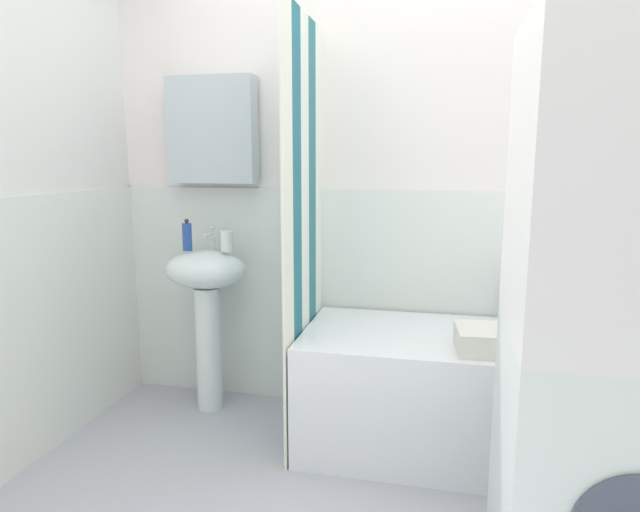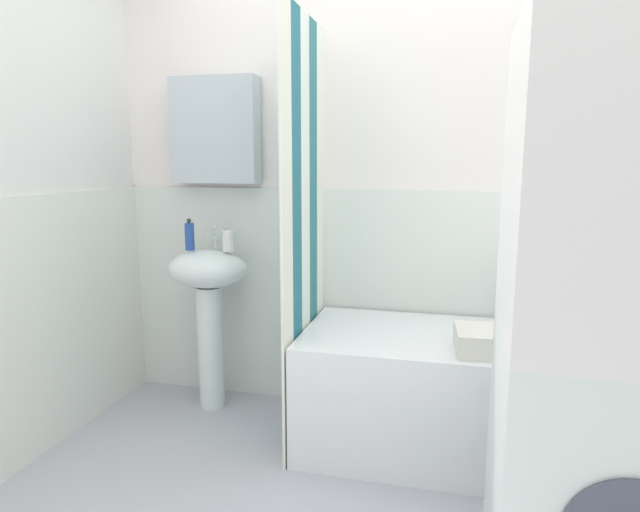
{
  "view_description": "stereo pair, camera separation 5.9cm",
  "coord_description": "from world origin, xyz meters",
  "px_view_note": "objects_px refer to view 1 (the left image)",
  "views": [
    {
      "loc": [
        0.23,
        -1.62,
        1.35
      ],
      "look_at": [
        -0.32,
        0.81,
        0.91
      ],
      "focal_mm": 30.81,
      "sensor_mm": 36.0,
      "label": 1
    },
    {
      "loc": [
        0.29,
        -1.61,
        1.35
      ],
      "look_at": [
        -0.32,
        0.81,
        0.91
      ],
      "focal_mm": 30.81,
      "sensor_mm": 36.0,
      "label": 2
    }
  ],
  "objects_px": {
    "sink": "(207,294)",
    "shampoo_bottle": "(591,310)",
    "conditioner_bottle": "(547,303)",
    "body_wash_bottle": "(513,301)",
    "toothbrush_cup": "(227,241)",
    "bathtub": "(457,393)",
    "soap_dispenser": "(187,236)",
    "washer_dryer_stack": "(618,341)",
    "towel_folded": "(491,340)",
    "lotion_bottle": "(569,304)"
  },
  "relations": [
    {
      "from": "towel_folded",
      "to": "soap_dispenser",
      "type": "bearing_deg",
      "value": 167.66
    },
    {
      "from": "sink",
      "to": "towel_folded",
      "type": "bearing_deg",
      "value": -13.59
    },
    {
      "from": "towel_folded",
      "to": "washer_dryer_stack",
      "type": "height_order",
      "value": "washer_dryer_stack"
    },
    {
      "from": "soap_dispenser",
      "to": "lotion_bottle",
      "type": "height_order",
      "value": "soap_dispenser"
    },
    {
      "from": "conditioner_bottle",
      "to": "body_wash_bottle",
      "type": "xyz_separation_m",
      "value": [
        -0.16,
        -0.02,
        0.0
      ]
    },
    {
      "from": "soap_dispenser",
      "to": "conditioner_bottle",
      "type": "height_order",
      "value": "soap_dispenser"
    },
    {
      "from": "sink",
      "to": "washer_dryer_stack",
      "type": "bearing_deg",
      "value": -31.88
    },
    {
      "from": "lotion_bottle",
      "to": "body_wash_bottle",
      "type": "xyz_separation_m",
      "value": [
        -0.25,
        0.01,
        -0.0
      ]
    },
    {
      "from": "lotion_bottle",
      "to": "washer_dryer_stack",
      "type": "bearing_deg",
      "value": -95.95
    },
    {
      "from": "soap_dispenser",
      "to": "body_wash_bottle",
      "type": "xyz_separation_m",
      "value": [
        1.67,
        0.12,
        -0.29
      ]
    },
    {
      "from": "bathtub",
      "to": "conditioner_bottle",
      "type": "distance_m",
      "value": 0.64
    },
    {
      "from": "bathtub",
      "to": "shampoo_bottle",
      "type": "relative_size",
      "value": 7.86
    },
    {
      "from": "bathtub",
      "to": "washer_dryer_stack",
      "type": "height_order",
      "value": "washer_dryer_stack"
    },
    {
      "from": "soap_dispenser",
      "to": "toothbrush_cup",
      "type": "distance_m",
      "value": 0.21
    },
    {
      "from": "body_wash_bottle",
      "to": "washer_dryer_stack",
      "type": "distance_m",
      "value": 1.19
    },
    {
      "from": "conditioner_bottle",
      "to": "towel_folded",
      "type": "bearing_deg",
      "value": -122.09
    },
    {
      "from": "washer_dryer_stack",
      "to": "toothbrush_cup",
      "type": "bearing_deg",
      "value": 145.89
    },
    {
      "from": "sink",
      "to": "soap_dispenser",
      "type": "distance_m",
      "value": 0.33
    },
    {
      "from": "shampoo_bottle",
      "to": "lotion_bottle",
      "type": "height_order",
      "value": "lotion_bottle"
    },
    {
      "from": "soap_dispenser",
      "to": "lotion_bottle",
      "type": "distance_m",
      "value": 1.95
    },
    {
      "from": "sink",
      "to": "shampoo_bottle",
      "type": "xyz_separation_m",
      "value": [
        1.93,
        0.11,
        0.0
      ]
    },
    {
      "from": "body_wash_bottle",
      "to": "towel_folded",
      "type": "xyz_separation_m",
      "value": [
        -0.14,
        -0.46,
        -0.06
      ]
    },
    {
      "from": "sink",
      "to": "shampoo_bottle",
      "type": "height_order",
      "value": "sink"
    },
    {
      "from": "towel_folded",
      "to": "washer_dryer_stack",
      "type": "xyz_separation_m",
      "value": [
        0.27,
        -0.71,
        0.25
      ]
    },
    {
      "from": "body_wash_bottle",
      "to": "sink",
      "type": "bearing_deg",
      "value": -176.02
    },
    {
      "from": "body_wash_bottle",
      "to": "towel_folded",
      "type": "relative_size",
      "value": 0.8
    },
    {
      "from": "soap_dispenser",
      "to": "conditioner_bottle",
      "type": "relative_size",
      "value": 0.78
    },
    {
      "from": "bathtub",
      "to": "toothbrush_cup",
      "type": "bearing_deg",
      "value": 171.49
    },
    {
      "from": "sink",
      "to": "conditioner_bottle",
      "type": "relative_size",
      "value": 4.02
    },
    {
      "from": "soap_dispenser",
      "to": "washer_dryer_stack",
      "type": "xyz_separation_m",
      "value": [
        1.8,
        -1.05,
        -0.09
      ]
    },
    {
      "from": "toothbrush_cup",
      "to": "conditioner_bottle",
      "type": "relative_size",
      "value": 0.5
    },
    {
      "from": "toothbrush_cup",
      "to": "sink",
      "type": "bearing_deg",
      "value": -172.94
    },
    {
      "from": "towel_folded",
      "to": "washer_dryer_stack",
      "type": "distance_m",
      "value": 0.81
    },
    {
      "from": "soap_dispenser",
      "to": "shampoo_bottle",
      "type": "height_order",
      "value": "soap_dispenser"
    },
    {
      "from": "soap_dispenser",
      "to": "body_wash_bottle",
      "type": "height_order",
      "value": "soap_dispenser"
    },
    {
      "from": "conditioner_bottle",
      "to": "towel_folded",
      "type": "height_order",
      "value": "conditioner_bottle"
    },
    {
      "from": "soap_dispenser",
      "to": "towel_folded",
      "type": "xyz_separation_m",
      "value": [
        1.53,
        -0.33,
        -0.35
      ]
    },
    {
      "from": "sink",
      "to": "washer_dryer_stack",
      "type": "height_order",
      "value": "washer_dryer_stack"
    },
    {
      "from": "towel_folded",
      "to": "washer_dryer_stack",
      "type": "bearing_deg",
      "value": -69.25
    },
    {
      "from": "sink",
      "to": "washer_dryer_stack",
      "type": "xyz_separation_m",
      "value": [
        1.71,
        -1.06,
        0.22
      ]
    },
    {
      "from": "toothbrush_cup",
      "to": "body_wash_bottle",
      "type": "distance_m",
      "value": 1.48
    },
    {
      "from": "soap_dispenser",
      "to": "shampoo_bottle",
      "type": "distance_m",
      "value": 2.05
    },
    {
      "from": "body_wash_bottle",
      "to": "towel_folded",
      "type": "bearing_deg",
      "value": -106.77
    },
    {
      "from": "toothbrush_cup",
      "to": "bathtub",
      "type": "height_order",
      "value": "toothbrush_cup"
    },
    {
      "from": "soap_dispenser",
      "to": "washer_dryer_stack",
      "type": "distance_m",
      "value": 2.08
    },
    {
      "from": "lotion_bottle",
      "to": "conditioner_bottle",
      "type": "bearing_deg",
      "value": 167.19
    },
    {
      "from": "shampoo_bottle",
      "to": "body_wash_bottle",
      "type": "bearing_deg",
      "value": -179.34
    },
    {
      "from": "shampoo_bottle",
      "to": "conditioner_bottle",
      "type": "xyz_separation_m",
      "value": [
        -0.2,
        0.01,
        0.02
      ]
    },
    {
      "from": "sink",
      "to": "soap_dispenser",
      "type": "xyz_separation_m",
      "value": [
        -0.09,
        -0.01,
        0.31
      ]
    },
    {
      "from": "shampoo_bottle",
      "to": "towel_folded",
      "type": "relative_size",
      "value": 0.65
    }
  ]
}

